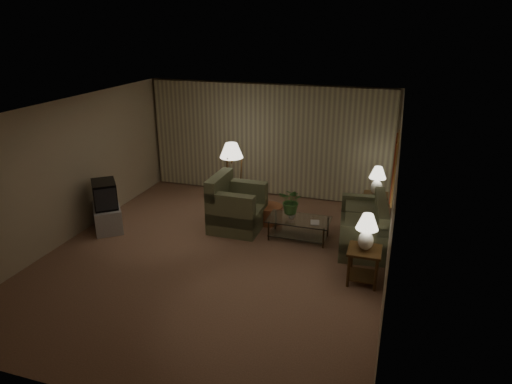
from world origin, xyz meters
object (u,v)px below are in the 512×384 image
Objects in this scene: table_lamp_far at (377,178)px; table_lamp_near at (367,229)px; coffee_table at (299,225)px; floor_lamp at (232,176)px; side_table_near at (364,260)px; ottoman at (269,214)px; crt_tv at (105,194)px; side_table_far at (375,203)px; tv_cabinet at (108,218)px; vase at (291,215)px; armchair at (237,208)px; sofa at (362,227)px.

table_lamp_near is at bearing -90.00° from table_lamp_far.
coffee_table is 2.05m from floor_lamp.
ottoman is at bearing 139.56° from side_table_near.
crt_tv reaches higher than ottoman.
table_lamp_far is 2.39m from ottoman.
floor_lamp reaches higher than crt_tv.
coffee_table is at bearing -36.21° from ottoman.
side_table_near and side_table_far have the same top height.
coffee_table is at bearing 62.14° from tv_cabinet.
tv_cabinet is at bearing -168.37° from vase.
ottoman is (0.54, 0.46, -0.25)m from armchair.
vase is (1.59, -0.94, -0.34)m from floor_lamp.
crt_tv is at bearing 140.95° from tv_cabinet.
crt_tv is at bearing -157.92° from table_lamp_far.
armchair reaches higher than ottoman.
table_lamp_near is at bearing 45.57° from crt_tv.
coffee_table is 8.56× the size of vase.
table_lamp_near reaches higher than tv_cabinet.
sofa is 1.26m from side_table_far.
armchair is at bearing 153.22° from side_table_near.
sofa is at bearing 4.21° from vase.
sofa is 2.94× the size of table_lamp_near.
side_table_near is 2.66m from table_lamp_far.
vase is (3.69, 0.76, 0.24)m from tv_cabinet.
armchair is 2.99m from side_table_near.
side_table_far reaches higher than ottoman.
table_lamp_near reaches higher than crt_tv.
side_table_near is 0.49× the size of coffee_table.
coffee_table is 3.95m from crt_tv.
table_lamp_far is 0.79× the size of crt_tv.
ottoman is (3.08, 1.32, -0.58)m from crt_tv.
floor_lamp is (-2.95, 0.84, 0.46)m from sofa.
side_table_near is 0.97× the size of table_lamp_near.
crt_tv is (-5.20, 0.49, -0.20)m from table_lamp_near.
table_lamp_far is 5.61m from crt_tv.
armchair reaches higher than coffee_table.
table_lamp_near is 0.64× the size of tv_cabinet.
vase is at bearing -30.74° from floor_lamp.
tv_cabinet is 1.27× the size of crt_tv.
side_table_far is at bearing 73.04° from crt_tv.
floor_lamp is 11.05× the size of vase.
crt_tv is at bearing -168.81° from coffee_table.
vase is (-1.51, 1.25, 0.08)m from side_table_near.
side_table_near is 0.99× the size of table_lamp_far.
vase is at bearing 62.58° from tv_cabinet.
floor_lamp reaches higher than sofa.
floor_lamp is (2.10, 1.70, 0.05)m from crt_tv.
table_lamp_near is 4.35× the size of vase.
sofa is 3.02× the size of side_table_far.
tv_cabinet is at bearing -39.05° from crt_tv.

